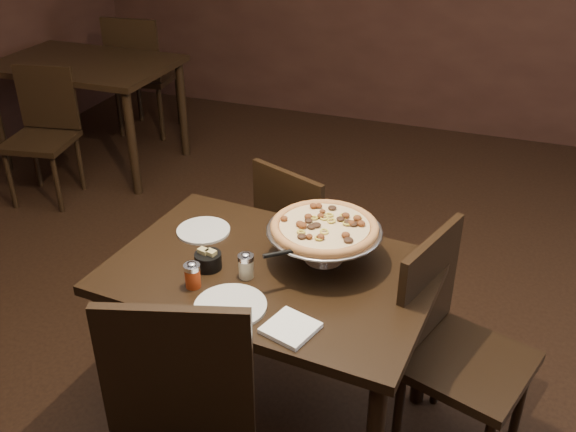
% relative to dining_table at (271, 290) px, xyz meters
% --- Properties ---
extents(room, '(6.04, 7.04, 2.84)m').
position_rel_dining_table_xyz_m(room, '(0.02, 0.10, 0.75)').
color(room, black).
rests_on(room, ground).
extents(dining_table, '(1.27, 0.90, 0.75)m').
position_rel_dining_table_xyz_m(dining_table, '(0.00, 0.00, 0.00)').
color(dining_table, black).
rests_on(dining_table, ground).
extents(background_table, '(1.28, 0.85, 0.80)m').
position_rel_dining_table_xyz_m(background_table, '(-2.24, 1.97, 0.04)').
color(background_table, black).
rests_on(background_table, ground).
extents(pizza_stand, '(0.44, 0.44, 0.18)m').
position_rel_dining_table_xyz_m(pizza_stand, '(0.17, 0.12, 0.25)').
color(pizza_stand, silver).
rests_on(pizza_stand, dining_table).
extents(parmesan_shaker, '(0.06, 0.06, 0.10)m').
position_rel_dining_table_xyz_m(parmesan_shaker, '(-0.07, -0.08, 0.15)').
color(parmesan_shaker, beige).
rests_on(parmesan_shaker, dining_table).
extents(pepper_flake_shaker, '(0.06, 0.06, 0.10)m').
position_rel_dining_table_xyz_m(pepper_flake_shaker, '(-0.22, -0.20, 0.15)').
color(pepper_flake_shaker, maroon).
rests_on(pepper_flake_shaker, dining_table).
extents(packet_caddy, '(0.10, 0.10, 0.08)m').
position_rel_dining_table_xyz_m(packet_caddy, '(-0.23, -0.07, 0.13)').
color(packet_caddy, black).
rests_on(packet_caddy, dining_table).
extents(napkin_stack, '(0.19, 0.19, 0.02)m').
position_rel_dining_table_xyz_m(napkin_stack, '(0.19, -0.31, 0.11)').
color(napkin_stack, white).
rests_on(napkin_stack, dining_table).
extents(plate_left, '(0.22, 0.22, 0.01)m').
position_rel_dining_table_xyz_m(plate_left, '(-0.36, 0.16, 0.10)').
color(plate_left, silver).
rests_on(plate_left, dining_table).
extents(plate_near, '(0.25, 0.25, 0.01)m').
position_rel_dining_table_xyz_m(plate_near, '(-0.05, -0.27, 0.11)').
color(plate_near, silver).
rests_on(plate_near, dining_table).
extents(serving_spatula, '(0.15, 0.15, 0.02)m').
position_rel_dining_table_xyz_m(serving_spatula, '(0.07, -0.10, 0.24)').
color(serving_spatula, silver).
rests_on(serving_spatula, pizza_stand).
extents(chair_far, '(0.54, 0.54, 0.89)m').
position_rel_dining_table_xyz_m(chair_far, '(-0.09, 0.66, -0.17)').
color(chair_far, black).
rests_on(chair_far, ground).
extents(chair_side, '(0.55, 0.55, 0.93)m').
position_rel_dining_table_xyz_m(chair_side, '(0.69, 0.11, -0.15)').
color(chair_side, black).
rests_on(chair_side, ground).
extents(bg_chair_far, '(0.52, 0.52, 1.00)m').
position_rel_dining_table_xyz_m(bg_chair_far, '(-2.19, 2.61, -0.11)').
color(bg_chair_far, black).
rests_on(bg_chair_far, ground).
extents(bg_chair_near, '(0.49, 0.49, 0.90)m').
position_rel_dining_table_xyz_m(bg_chair_near, '(-2.21, 1.39, -0.16)').
color(bg_chair_near, black).
rests_on(bg_chair_near, ground).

